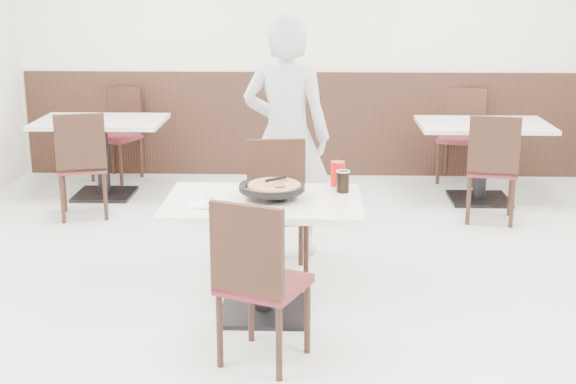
{
  "coord_description": "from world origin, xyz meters",
  "views": [
    {
      "loc": [
        0.11,
        -4.89,
        2.08
      ],
      "look_at": [
        -0.04,
        -0.3,
        0.83
      ],
      "focal_mm": 50.0,
      "sensor_mm": 36.0,
      "label": 1
    }
  ],
  "objects_px": {
    "pizza": "(274,189)",
    "bg_table_left": "(103,158)",
    "bg_chair_left_near": "(82,164)",
    "bg_chair_right_near": "(492,167)",
    "main_table": "(264,257)",
    "bg_chair_right_far": "(461,137)",
    "chair_near": "(264,280)",
    "bg_table_right": "(481,162)",
    "chair_far": "(278,211)",
    "side_plate": "(205,204)",
    "diner_person": "(286,137)",
    "cola_glass": "(343,182)",
    "bg_chair_left_far": "(115,135)",
    "red_cup": "(338,174)",
    "pizza_pan": "(272,192)"
  },
  "relations": [
    {
      "from": "chair_far",
      "to": "bg_table_right",
      "type": "height_order",
      "value": "chair_far"
    },
    {
      "from": "pizza",
      "to": "bg_table_left",
      "type": "distance_m",
      "value": 3.28
    },
    {
      "from": "pizza_pan",
      "to": "bg_chair_left_far",
      "type": "xyz_separation_m",
      "value": [
        -1.8,
        3.36,
        -0.32
      ]
    },
    {
      "from": "diner_person",
      "to": "bg_chair_right_far",
      "type": "distance_m",
      "value": 2.84
    },
    {
      "from": "main_table",
      "to": "diner_person",
      "type": "bearing_deg",
      "value": 85.19
    },
    {
      "from": "bg_chair_right_near",
      "to": "bg_chair_right_far",
      "type": "xyz_separation_m",
      "value": [
        -0.03,
        1.35,
        0.0
      ]
    },
    {
      "from": "red_cup",
      "to": "bg_chair_left_far",
      "type": "bearing_deg",
      "value": 126.1
    },
    {
      "from": "pizza",
      "to": "bg_table_right",
      "type": "height_order",
      "value": "pizza"
    },
    {
      "from": "diner_person",
      "to": "bg_chair_right_near",
      "type": "relative_size",
      "value": 1.91
    },
    {
      "from": "bg_chair_right_far",
      "to": "bg_table_left",
      "type": "bearing_deg",
      "value": 32.13
    },
    {
      "from": "pizza",
      "to": "pizza_pan",
      "type": "bearing_deg",
      "value": -174.95
    },
    {
      "from": "bg_chair_left_near",
      "to": "bg_chair_right_near",
      "type": "relative_size",
      "value": 1.0
    },
    {
      "from": "bg_chair_left_near",
      "to": "bg_chair_right_near",
      "type": "xyz_separation_m",
      "value": [
        3.57,
        -0.01,
        0.0
      ]
    },
    {
      "from": "cola_glass",
      "to": "bg_chair_right_far",
      "type": "height_order",
      "value": "bg_chair_right_far"
    },
    {
      "from": "main_table",
      "to": "bg_table_right",
      "type": "height_order",
      "value": "same"
    },
    {
      "from": "pizza_pan",
      "to": "diner_person",
      "type": "distance_m",
      "value": 1.16
    },
    {
      "from": "chair_far",
      "to": "cola_glass",
      "type": "xyz_separation_m",
      "value": [
        0.43,
        -0.49,
        0.34
      ]
    },
    {
      "from": "pizza",
      "to": "bg_chair_left_near",
      "type": "xyz_separation_m",
      "value": [
        -1.79,
        2.04,
        -0.34
      ]
    },
    {
      "from": "pizza",
      "to": "bg_table_left",
      "type": "relative_size",
      "value": 0.27
    },
    {
      "from": "chair_near",
      "to": "bg_table_right",
      "type": "xyz_separation_m",
      "value": [
        1.84,
        3.33,
        -0.1
      ]
    },
    {
      "from": "side_plate",
      "to": "bg_chair_left_far",
      "type": "height_order",
      "value": "bg_chair_left_far"
    },
    {
      "from": "chair_far",
      "to": "bg_table_right",
      "type": "xyz_separation_m",
      "value": [
        1.83,
        2.01,
        -0.1
      ]
    },
    {
      "from": "chair_near",
      "to": "cola_glass",
      "type": "xyz_separation_m",
      "value": [
        0.45,
        0.83,
        0.34
      ]
    },
    {
      "from": "pizza_pan",
      "to": "pizza",
      "type": "xyz_separation_m",
      "value": [
        0.01,
        0.0,
        0.02
      ]
    },
    {
      "from": "chair_near",
      "to": "cola_glass",
      "type": "bearing_deg",
      "value": 85.29
    },
    {
      "from": "main_table",
      "to": "bg_chair_right_far",
      "type": "relative_size",
      "value": 1.26
    },
    {
      "from": "side_plate",
      "to": "cola_glass",
      "type": "distance_m",
      "value": 0.9
    },
    {
      "from": "side_plate",
      "to": "diner_person",
      "type": "xyz_separation_m",
      "value": [
        0.44,
        1.32,
        0.15
      ]
    },
    {
      "from": "chair_near",
      "to": "bg_chair_right_near",
      "type": "height_order",
      "value": "same"
    },
    {
      "from": "chair_far",
      "to": "bg_chair_left_far",
      "type": "height_order",
      "value": "same"
    },
    {
      "from": "red_cup",
      "to": "bg_table_left",
      "type": "bearing_deg",
      "value": 132.46
    },
    {
      "from": "bg_chair_left_near",
      "to": "bg_table_right",
      "type": "height_order",
      "value": "bg_chair_left_near"
    },
    {
      "from": "main_table",
      "to": "bg_chair_left_near",
      "type": "relative_size",
      "value": 1.26
    },
    {
      "from": "side_plate",
      "to": "bg_chair_right_far",
      "type": "distance_m",
      "value": 4.16
    },
    {
      "from": "chair_far",
      "to": "pizza",
      "type": "bearing_deg",
      "value": 83.9
    },
    {
      "from": "pizza_pan",
      "to": "bg_chair_right_far",
      "type": "height_order",
      "value": "bg_chair_right_far"
    },
    {
      "from": "pizza",
      "to": "bg_chair_left_far",
      "type": "distance_m",
      "value": 3.84
    },
    {
      "from": "bg_chair_right_far",
      "to": "bg_chair_left_far",
      "type": "bearing_deg",
      "value": 21.77
    },
    {
      "from": "bg_table_left",
      "to": "bg_chair_right_far",
      "type": "xyz_separation_m",
      "value": [
        3.54,
        0.66,
        0.1
      ]
    },
    {
      "from": "bg_table_left",
      "to": "bg_chair_right_far",
      "type": "distance_m",
      "value": 3.6
    },
    {
      "from": "side_plate",
      "to": "bg_table_right",
      "type": "xyz_separation_m",
      "value": [
        2.23,
        2.83,
        -0.38
      ]
    },
    {
      "from": "chair_far",
      "to": "bg_table_right",
      "type": "bearing_deg",
      "value": -138.95
    },
    {
      "from": "chair_far",
      "to": "bg_table_left",
      "type": "relative_size",
      "value": 0.79
    },
    {
      "from": "cola_glass",
      "to": "chair_far",
      "type": "bearing_deg",
      "value": 131.64
    },
    {
      "from": "bg_chair_right_near",
      "to": "bg_chair_right_far",
      "type": "relative_size",
      "value": 1.0
    },
    {
      "from": "bg_chair_left_far",
      "to": "diner_person",
      "type": "bearing_deg",
      "value": 152.46
    },
    {
      "from": "diner_person",
      "to": "bg_chair_right_far",
      "type": "relative_size",
      "value": 1.91
    },
    {
      "from": "bg_chair_left_far",
      "to": "bg_chair_right_near",
      "type": "xyz_separation_m",
      "value": [
        3.6,
        -1.33,
        0.0
      ]
    },
    {
      "from": "pizza_pan",
      "to": "bg_chair_right_far",
      "type": "bearing_deg",
      "value": 62.48
    },
    {
      "from": "chair_far",
      "to": "bg_chair_right_near",
      "type": "relative_size",
      "value": 1.0
    }
  ]
}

